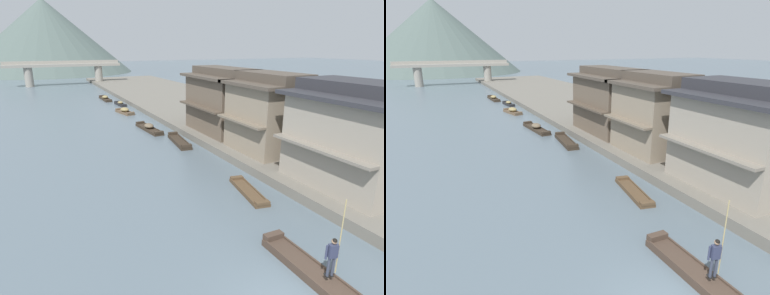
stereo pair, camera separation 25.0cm
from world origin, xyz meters
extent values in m
cube|color=#6B665B|center=(15.02, 30.00, 0.31)|extent=(18.00, 110.00, 0.62)
cube|color=#423328|center=(2.01, 1.06, 0.14)|extent=(1.10, 5.02, 0.29)
cube|color=#423328|center=(2.04, 3.41, 0.42)|extent=(0.94, 0.37, 0.26)
cube|color=#423328|center=(1.53, 1.06, 0.33)|extent=(0.13, 4.51, 0.08)
cube|color=#423328|center=(2.49, 1.05, 0.33)|extent=(0.13, 4.51, 0.08)
cube|color=black|center=(1.92, 0.32, 0.57)|extent=(0.15, 0.24, 0.05)
cylinder|color=#333847|center=(1.91, 0.28, 0.99)|extent=(0.11, 0.11, 0.78)
cube|color=black|center=(2.10, 0.27, 0.57)|extent=(0.15, 0.24, 0.05)
cylinder|color=#333847|center=(2.09, 0.23, 0.99)|extent=(0.11, 0.11, 0.78)
cube|color=#2D334C|center=(2.00, 0.26, 1.64)|extent=(0.36, 0.28, 0.52)
cylinder|color=#2D334C|center=(1.81, 0.37, 1.57)|extent=(0.08, 0.08, 0.56)
cylinder|color=#2D334C|center=(2.22, 0.26, 1.57)|extent=(0.08, 0.08, 0.56)
sphere|color=#A37A5B|center=(2.00, 0.26, 2.04)|extent=(0.20, 0.20, 0.20)
sphere|color=black|center=(2.00, 0.25, 2.06)|extent=(0.18, 0.18, 0.18)
cylinder|color=tan|center=(2.32, 0.28, 2.09)|extent=(0.04, 0.04, 3.00)
cube|color=#232326|center=(4.75, 42.70, 0.11)|extent=(1.15, 3.73, 0.22)
cube|color=#232326|center=(4.61, 44.38, 0.33)|extent=(0.79, 0.42, 0.20)
cube|color=#232326|center=(4.89, 41.02, 0.33)|extent=(0.79, 0.42, 0.20)
cube|color=#232326|center=(4.37, 42.67, 0.26)|extent=(0.34, 3.17, 0.08)
cube|color=#232326|center=(5.13, 42.73, 0.26)|extent=(0.34, 3.17, 0.08)
ellipsoid|color=olive|center=(4.75, 42.70, 0.44)|extent=(0.85, 1.13, 0.42)
cube|color=brown|center=(3.75, 36.22, 0.12)|extent=(1.83, 3.92, 0.23)
cube|color=brown|center=(3.43, 37.93, 0.34)|extent=(1.08, 0.55, 0.21)
cube|color=brown|center=(4.08, 34.51, 0.34)|extent=(1.08, 0.55, 0.21)
cube|color=brown|center=(3.23, 36.12, 0.27)|extent=(0.69, 3.23, 0.08)
cube|color=brown|center=(4.28, 36.32, 0.27)|extent=(0.69, 3.23, 0.08)
ellipsoid|color=olive|center=(3.75, 36.22, 0.52)|extent=(1.28, 1.61, 0.57)
cube|color=#33281E|center=(4.68, 20.05, 0.14)|extent=(1.62, 4.84, 0.27)
cube|color=#33281E|center=(4.97, 22.26, 0.39)|extent=(0.96, 0.47, 0.24)
cube|color=#33281E|center=(4.40, 17.85, 0.39)|extent=(0.96, 0.47, 0.24)
cube|color=#33281E|center=(4.22, 20.11, 0.31)|extent=(0.62, 4.22, 0.08)
cube|color=#33281E|center=(5.15, 19.99, 0.31)|extent=(0.62, 4.22, 0.08)
cube|color=brown|center=(4.17, 8.34, 0.09)|extent=(1.69, 4.13, 0.18)
cube|color=brown|center=(4.53, 10.16, 0.26)|extent=(0.89, 0.51, 0.16)
cube|color=brown|center=(3.82, 6.51, 0.26)|extent=(0.89, 0.51, 0.16)
cube|color=brown|center=(3.76, 8.42, 0.22)|extent=(0.76, 3.47, 0.08)
cube|color=brown|center=(4.59, 8.25, 0.22)|extent=(0.76, 3.47, 0.08)
cube|color=#33281E|center=(3.71, 25.91, 0.12)|extent=(1.44, 5.51, 0.24)
cube|color=#33281E|center=(3.52, 28.47, 0.35)|extent=(0.97, 0.43, 0.22)
cube|color=#33281E|center=(3.89, 23.34, 0.35)|extent=(0.97, 0.43, 0.22)
cube|color=#33281E|center=(3.22, 25.87, 0.28)|extent=(0.44, 4.94, 0.08)
cube|color=#33281E|center=(4.19, 25.94, 0.28)|extent=(0.44, 4.94, 0.08)
ellipsoid|color=brown|center=(3.71, 25.91, 0.50)|extent=(1.03, 1.38, 0.52)
cube|color=#33281E|center=(3.75, 49.09, 0.12)|extent=(1.17, 5.63, 0.24)
cube|color=#33281E|center=(3.69, 51.74, 0.34)|extent=(0.94, 0.38, 0.21)
cube|color=#33281E|center=(3.81, 46.44, 0.34)|extent=(0.94, 0.38, 0.21)
cube|color=#33281E|center=(3.27, 49.08, 0.28)|extent=(0.19, 5.10, 0.08)
cube|color=#33281E|center=(4.23, 49.10, 0.28)|extent=(0.19, 5.10, 0.08)
ellipsoid|color=olive|center=(3.75, 49.09, 0.49)|extent=(0.97, 1.33, 0.52)
cube|color=gray|center=(10.01, 5.74, 3.22)|extent=(5.70, 6.77, 5.20)
cube|color=gray|center=(6.81, 5.74, 3.22)|extent=(0.70, 6.77, 0.16)
cube|color=#2D2D33|center=(10.01, 5.74, 5.94)|extent=(6.60, 7.67, 0.24)
cube|color=#2D2D33|center=(10.01, 5.74, 6.41)|extent=(3.42, 7.67, 0.70)
cube|color=gray|center=(9.56, 13.47, 3.22)|extent=(4.79, 5.54, 5.20)
cube|color=#6E6151|center=(6.81, 13.47, 3.22)|extent=(0.70, 5.54, 0.16)
cube|color=#4C4238|center=(9.56, 13.47, 5.94)|extent=(5.69, 6.44, 0.24)
cube|color=#4C4238|center=(9.56, 13.47, 6.41)|extent=(2.87, 6.44, 0.70)
cube|color=brown|center=(9.54, 20.29, 3.22)|extent=(4.75, 7.23, 5.20)
cube|color=#4D4135|center=(6.81, 20.29, 3.22)|extent=(0.70, 7.23, 0.16)
cube|color=#4C4238|center=(9.54, 20.29, 5.94)|extent=(5.65, 8.13, 0.24)
cube|color=#4C4238|center=(9.54, 20.29, 6.41)|extent=(2.85, 8.13, 0.70)
cube|color=gray|center=(0.00, 75.29, 4.54)|extent=(25.46, 2.40, 0.60)
cylinder|color=gray|center=(-7.64, 75.29, 2.12)|extent=(1.80, 1.80, 4.24)
cylinder|color=gray|center=(7.64, 75.29, 2.12)|extent=(1.80, 1.80, 4.24)
cube|color=gray|center=(0.00, 76.29, 5.19)|extent=(25.46, 0.30, 0.70)
cone|color=#4C5B56|center=(-1.08, 120.22, 12.08)|extent=(56.57, 56.57, 24.16)
camera|label=1|loc=(-6.84, -6.41, 8.60)|focal=30.15mm
camera|label=2|loc=(-6.62, -6.52, 8.60)|focal=30.15mm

